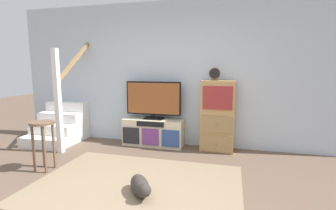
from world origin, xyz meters
The scene contains 9 objects.
back_wall centered at (0.00, 2.46, 1.35)m, with size 6.40×0.12×2.70m, color silver.
area_rug centered at (0.00, 0.60, 0.01)m, with size 2.60×1.80×0.01m, color #847056.
media_console centered at (-0.30, 2.19, 0.26)m, with size 1.15×0.38×0.51m.
television centered at (-0.30, 2.22, 0.89)m, with size 1.06×0.22×0.71m.
side_cabinet centered at (0.89, 2.20, 0.63)m, with size 0.58×0.38×1.26m.
desk_clock centered at (0.83, 2.19, 1.37)m, with size 0.20×0.08×0.22m.
staircase centered at (-2.24, 2.20, 0.37)m, with size 1.00×1.36×2.20m.
bar_stool_near centered at (-1.47, 0.70, 0.53)m, with size 0.34×0.34×0.72m.
dog centered at (0.15, 0.35, 0.12)m, with size 0.42×0.48×0.23m.
Camera 1 is at (1.14, -2.16, 1.48)m, focal length 26.41 mm.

